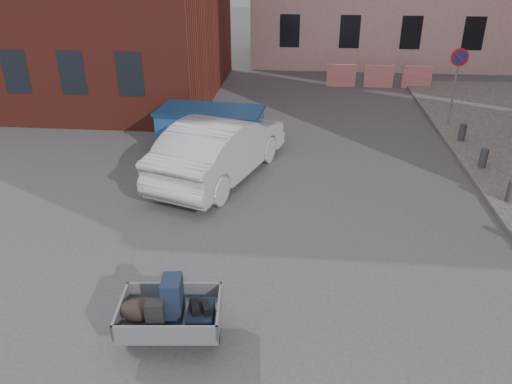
# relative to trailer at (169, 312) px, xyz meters

# --- Properties ---
(ground) EXTENTS (120.00, 120.00, 0.00)m
(ground) POSITION_rel_trailer_xyz_m (1.21, 2.06, -0.61)
(ground) COLOR #38383A
(ground) RESTS_ON ground
(no_parking_sign) EXTENTS (0.60, 0.09, 2.65)m
(no_parking_sign) POSITION_rel_trailer_xyz_m (7.21, 11.55, 1.41)
(no_parking_sign) COLOR gray
(no_parking_sign) RESTS_ON sidewalk
(bollards) EXTENTS (0.22, 9.02, 0.55)m
(bollards) POSITION_rel_trailer_xyz_m (7.21, 5.46, -0.21)
(bollards) COLOR #3A3A3D
(bollards) RESTS_ON sidewalk
(barriers) EXTENTS (4.70, 0.18, 1.00)m
(barriers) POSITION_rel_trailer_xyz_m (5.41, 17.06, -0.11)
(barriers) COLOR red
(barriers) RESTS_ON ground
(trailer) EXTENTS (1.70, 1.87, 1.20)m
(trailer) POSITION_rel_trailer_xyz_m (0.00, 0.00, 0.00)
(trailer) COLOR black
(trailer) RESTS_ON ground
(dumpster) EXTENTS (3.35, 1.97, 1.34)m
(dumpster) POSITION_rel_trailer_xyz_m (-0.84, 8.56, 0.07)
(dumpster) COLOR navy
(dumpster) RESTS_ON ground
(silver_car) EXTENTS (3.40, 5.51, 1.71)m
(silver_car) POSITION_rel_trailer_xyz_m (-0.22, 6.59, 0.25)
(silver_car) COLOR #9FA2A6
(silver_car) RESTS_ON ground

